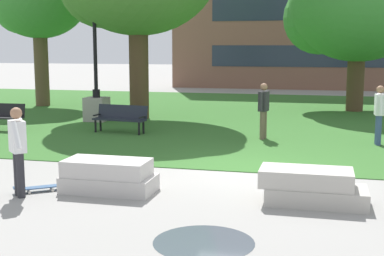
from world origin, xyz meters
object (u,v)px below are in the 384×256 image
concrete_block_center (108,176)px  skateboard (40,187)px  concrete_block_left (312,187)px  park_bench_near_left (121,117)px  person_skateboarder (18,146)px  person_bystander_far_lawn (379,112)px  lamp_post_left (96,93)px  person_bystander_near_lawn (264,108)px

concrete_block_center → skateboard: concrete_block_center is taller
concrete_block_left → park_bench_near_left: 9.19m
person_skateboarder → park_bench_near_left: person_skateboarder is taller
park_bench_near_left → person_bystander_far_lawn: bearing=-2.1°
concrete_block_left → person_skateboarder: person_skateboarder is taller
concrete_block_left → person_bystander_far_lawn: size_ratio=1.12×
skateboard → concrete_block_center: bearing=13.8°
person_skateboarder → skateboard: person_skateboarder is taller
person_skateboarder → person_bystander_far_lawn: (7.14, 7.23, 0.02)m
concrete_block_center → concrete_block_left: 3.91m
park_bench_near_left → concrete_block_center: bearing=-70.6°
park_bench_near_left → lamp_post_left: size_ratio=0.35×
concrete_block_left → park_bench_near_left: park_bench_near_left is taller
person_skateboarder → lamp_post_left: lamp_post_left is taller
person_bystander_near_lawn → person_skateboarder: bearing=-117.1°
lamp_post_left → person_bystander_far_lawn: (9.93, -2.68, -0.10)m
concrete_block_left → park_bench_near_left: bearing=133.3°
concrete_block_left → park_bench_near_left: (-6.30, 6.69, 0.23)m
concrete_block_center → skateboard: bearing=-166.2°
person_skateboarder → person_bystander_near_lawn: 8.35m
concrete_block_center → concrete_block_left: (3.90, 0.12, 0.00)m
concrete_block_left → lamp_post_left: (-8.20, 9.08, 0.77)m
person_skateboarder → person_bystander_far_lawn: size_ratio=1.00×
concrete_block_left → person_bystander_far_lawn: person_bystander_far_lawn is taller
concrete_block_center → person_bystander_near_lawn: 7.12m
person_skateboarder → skateboard: (0.20, 0.40, -0.88)m
person_bystander_far_lawn → concrete_block_left: bearing=-105.1°
person_bystander_far_lawn → skateboard: bearing=-135.4°
park_bench_near_left → lamp_post_left: 3.10m
lamp_post_left → person_bystander_near_lawn: bearing=-20.6°
person_bystander_far_lawn → concrete_block_center: bearing=-130.8°
concrete_block_left → person_skateboarder: bearing=-171.2°
concrete_block_left → skateboard: bearing=-175.2°
person_bystander_near_lawn → person_bystander_far_lawn: size_ratio=1.00×
skateboard → person_bystander_far_lawn: bearing=44.6°
person_bystander_near_lawn → concrete_block_left: bearing=-76.3°
concrete_block_left → person_bystander_far_lawn: 6.66m
person_bystander_far_lawn → park_bench_near_left: bearing=177.9°
park_bench_near_left → lamp_post_left: bearing=128.6°
concrete_block_center → person_bystander_near_lawn: size_ratio=1.05×
concrete_block_center → park_bench_near_left: size_ratio=0.97×
concrete_block_center → person_bystander_far_lawn: 8.64m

